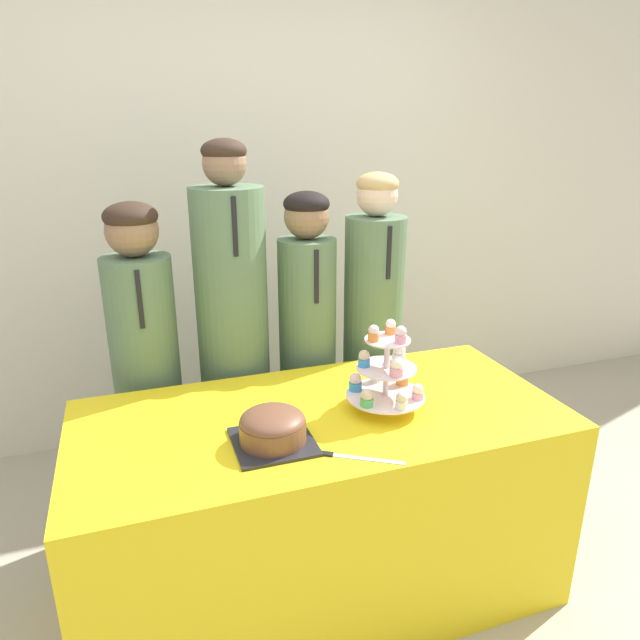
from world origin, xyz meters
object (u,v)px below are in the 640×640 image
(student_0, at_px, (148,382))
(student_1, at_px, (234,352))
(cake_knife, at_px, (336,455))
(cupcake_stand, at_px, (386,372))
(student_2, at_px, (308,358))
(round_cake, at_px, (273,427))
(student_3, at_px, (372,346))

(student_0, distance_m, student_1, 0.37)
(cake_knife, distance_m, cupcake_stand, 0.38)
(cake_knife, distance_m, student_2, 0.85)
(round_cake, height_order, student_3, student_3)
(student_2, distance_m, student_3, 0.31)
(student_3, bearing_deg, student_0, -180.00)
(cake_knife, xyz_separation_m, cupcake_stand, (0.27, 0.23, 0.14))
(student_0, height_order, student_2, student_2)
(cupcake_stand, relative_size, student_0, 0.22)
(student_2, bearing_deg, cupcake_stand, -81.54)
(student_1, relative_size, student_2, 1.14)
(student_3, bearing_deg, student_2, -180.00)
(cupcake_stand, bearing_deg, student_3, 69.86)
(round_cake, relative_size, cake_knife, 0.90)
(cake_knife, height_order, student_1, student_1)
(cake_knife, xyz_separation_m, student_0, (-0.50, 0.83, -0.05))
(cake_knife, height_order, student_0, student_0)
(cupcake_stand, bearing_deg, student_2, 98.46)
(student_2, bearing_deg, cake_knife, -102.08)
(cupcake_stand, xyz_separation_m, student_3, (0.22, 0.60, -0.16))
(cupcake_stand, xyz_separation_m, student_0, (-0.77, 0.60, -0.19))
(student_1, bearing_deg, student_0, -180.00)
(student_1, relative_size, student_3, 1.09)
(round_cake, height_order, student_0, student_0)
(round_cake, bearing_deg, cupcake_stand, 12.74)
(student_0, xyz_separation_m, student_3, (0.99, 0.00, 0.03))
(round_cake, bearing_deg, student_2, 64.24)
(cupcake_stand, xyz_separation_m, student_1, (-0.41, 0.60, -0.10))
(student_0, xyz_separation_m, student_1, (0.36, 0.00, 0.08))
(cake_knife, relative_size, student_0, 0.19)
(student_2, xyz_separation_m, student_3, (0.31, 0.00, 0.02))
(student_1, height_order, student_2, student_1)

